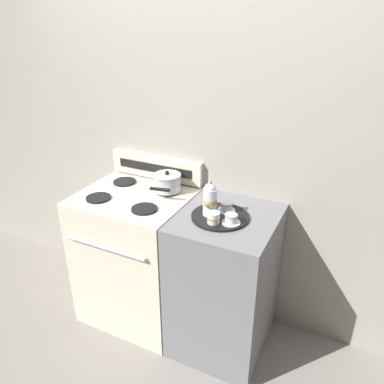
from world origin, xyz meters
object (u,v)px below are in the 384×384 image
at_px(serving_tray, 220,217).
at_px(teacup_right, 231,219).
at_px(saucepan, 167,182).
at_px(teacup_left, 227,207).
at_px(stove, 138,256).
at_px(creamer_jug, 214,218).
at_px(teapot, 210,199).

height_order(serving_tray, teacup_right, teacup_right).
distance_m(saucepan, teacup_left, 0.47).
height_order(stove, saucepan, saucepan).
distance_m(teacup_left, creamer_jug, 0.16).
distance_m(stove, serving_tray, 0.78).
bearing_deg(serving_tray, teacup_right, -32.11).
bearing_deg(saucepan, teacup_left, -12.69).
xyz_separation_m(serving_tray, teapot, (-0.06, -0.02, 0.11)).
xyz_separation_m(saucepan, teacup_left, (0.45, -0.10, -0.03)).
bearing_deg(stove, creamer_jug, -11.57).
relative_size(saucepan, teacup_right, 2.49).
bearing_deg(teapot, saucepan, 154.02).
distance_m(stove, saucepan, 0.58).
bearing_deg(teapot, teacup_right, -14.73).
relative_size(saucepan, creamer_jug, 3.66).
xyz_separation_m(teapot, creamer_jug, (0.06, -0.08, -0.07)).
bearing_deg(saucepan, teapot, -25.98).
relative_size(teacup_left, creamer_jug, 1.47).
bearing_deg(teacup_right, stove, 173.01).
bearing_deg(creamer_jug, teacup_left, 85.11).
relative_size(teapot, creamer_jug, 2.98).
distance_m(stove, teapot, 0.80).
distance_m(teacup_right, creamer_jug, 0.10).
bearing_deg(creamer_jug, stove, 168.43).
xyz_separation_m(serving_tray, teacup_left, (0.01, 0.07, 0.03)).
xyz_separation_m(serving_tray, teacup_right, (0.09, -0.05, 0.03)).
bearing_deg(teapot, teacup_left, 49.73).
relative_size(stove, saucepan, 3.65).
distance_m(saucepan, serving_tray, 0.48).
relative_size(teacup_left, teacup_right, 1.00).
xyz_separation_m(teacup_left, creamer_jug, (-0.01, -0.16, 0.01)).
relative_size(stove, teacup_right, 9.08).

